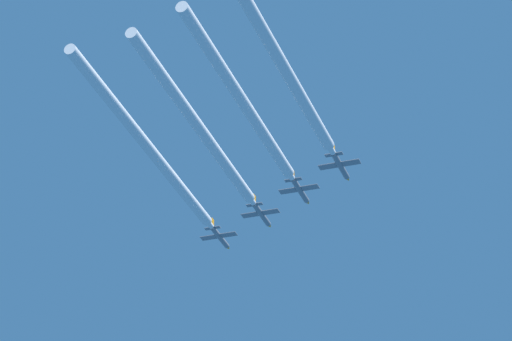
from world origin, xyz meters
name	(u,v)px	position (x,y,z in m)	size (l,w,h in m)	color
jet_lead	(220,237)	(-18.53, 15.35, 143.46)	(8.39, 12.22, 2.94)	slate
jet_second_echelon	(262,215)	(-5.47, 5.69, 142.24)	(8.39, 12.22, 2.94)	slate
jet_third_echelon	(300,190)	(6.34, -4.62, 140.78)	(8.39, 12.22, 2.94)	slate
jet_fourth_echelon	(341,166)	(17.74, -14.64, 139.15)	(8.39, 12.22, 2.94)	slate
smoke_trail_lead	(148,147)	(-18.53, -26.78, 143.43)	(2.26, 73.14, 2.26)	white
smoke_trail_second_echelon	(198,127)	(-5.47, -33.00, 142.21)	(2.26, 66.25, 2.26)	white
smoke_trail_third_echelon	(242,101)	(6.34, -41.23, 140.75)	(2.26, 62.08, 2.26)	white
smoke_trail_fourth_echelon	(271,44)	(17.74, -59.27, 139.12)	(2.26, 78.14, 2.26)	white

